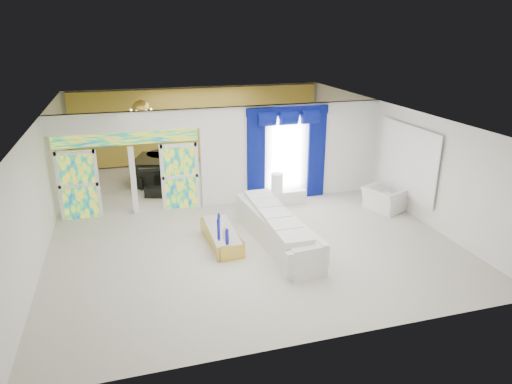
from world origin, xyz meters
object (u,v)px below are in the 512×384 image
object	(u,v)px
white_sofa	(276,230)
armchair	(384,199)
coffee_table	(222,237)
grand_piano	(156,170)
console_table	(286,197)

from	to	relation	value
white_sofa	armchair	world-z (taller)	white_sofa
white_sofa	coffee_table	xyz separation A→B (m)	(-1.35, 0.30, -0.16)
armchair	grand_piano	world-z (taller)	grand_piano
white_sofa	coffee_table	distance (m)	1.39
coffee_table	console_table	xyz separation A→B (m)	(2.54, 2.30, 0.00)
console_table	armchair	size ratio (longest dim) A/B	1.13
console_table	grand_piano	world-z (taller)	grand_piano
console_table	grand_piano	xyz separation A→B (m)	(-3.73, 3.27, 0.23)
white_sofa	coffee_table	bearing A→B (deg)	162.41
white_sofa	armchair	size ratio (longest dim) A/B	3.55
console_table	coffee_table	bearing A→B (deg)	-137.93
coffee_table	console_table	world-z (taller)	same
console_table	white_sofa	bearing A→B (deg)	-114.71
coffee_table	console_table	distance (m)	3.43
console_table	armchair	xyz separation A→B (m)	(2.62, -1.37, 0.15)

